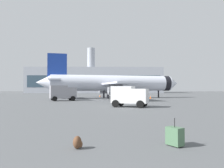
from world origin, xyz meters
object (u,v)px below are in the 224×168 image
Objects in this scene: safety_cone_near at (100,95)px; traveller_backpack at (78,143)px; rolling_suitcase at (175,136)px; safety_cone_mid at (150,97)px; service_truck at (63,92)px; cargo_van at (129,95)px; airplane_at_gate at (113,83)px.

traveller_backpack is at bearing -88.90° from safety_cone_near.
safety_cone_mid is at bearing 79.95° from rolling_suitcase.
rolling_suitcase is at bearing -71.22° from service_truck.
safety_cone_near is (-4.92, 36.24, -1.10)m from cargo_van.
rolling_suitcase is at bearing -90.27° from cargo_van.
cargo_van is 6.74× the size of safety_cone_mid.
traveller_backpack is at bearing -175.32° from rolling_suitcase.
rolling_suitcase is 2.29× the size of traveller_backpack.
cargo_van is 36.58m from safety_cone_near.
traveller_backpack is (1.05, -54.93, -0.12)m from safety_cone_near.
traveller_backpack is (-2.45, -44.91, -3.42)m from airplane_at_gate.
service_truck is at bearing 108.78° from rolling_suitcase.
airplane_at_gate is 44.74m from rolling_suitcase.
cargo_van is (1.42, -26.22, -2.21)m from airplane_at_gate.
safety_cone_near is at bearing 109.25° from airplane_at_gate.
safety_cone_near is (6.35, 21.72, -1.26)m from service_truck.
rolling_suitcase is at bearing 4.68° from traveller_backpack.
safety_cone_mid is 43.22m from traveller_backpack.
airplane_at_gate reaches higher than safety_cone_mid.
safety_cone_mid is at bearing -19.94° from airplane_at_gate.
traveller_backpack is at bearing -93.12° from airplane_at_gate.
rolling_suitcase is at bearing -100.05° from safety_cone_mid.
rolling_suitcase is (1.34, -44.60, -3.27)m from airplane_at_gate.
airplane_at_gate is at bearing 93.10° from cargo_van.
service_truck is at bearing 127.84° from cargo_van.
service_truck is at bearing -155.23° from safety_cone_mid.
airplane_at_gate is 26.35m from cargo_van.
service_truck reaches higher than safety_cone_mid.
safety_cone_mid reaches higher than safety_cone_near.
airplane_at_gate reaches higher than service_truck.
cargo_van is 19.13m from traveller_backpack.
safety_cone_mid is (12.18, -13.17, 0.00)m from safety_cone_near.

